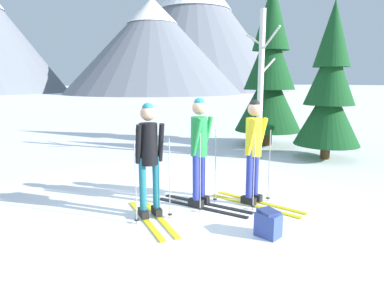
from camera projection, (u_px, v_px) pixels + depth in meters
ground_plane at (187, 209)px, 5.76m from camera, size 400.00×400.00×0.00m
skier_in_black at (149, 153)px, 5.24m from camera, size 0.61×1.66×1.82m
skier_in_green at (200, 147)px, 5.73m from camera, size 1.22×1.61×1.87m
skier_in_yellow at (254, 147)px, 5.83m from camera, size 1.01×1.70×1.84m
pine_tree_near at (330, 89)px, 9.14m from camera, size 1.76×1.76×4.26m
pine_tree_mid at (270, 73)px, 11.10m from camera, size 2.19×2.19×5.30m
birch_tree_tall at (261, 84)px, 9.12m from camera, size 0.55×1.29×4.01m
backpack_on_snow_front at (268, 224)px, 4.70m from camera, size 0.34×0.38×0.38m
mountain_ridge_distant at (38, 17)px, 62.82m from camera, size 114.12×53.89×29.31m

